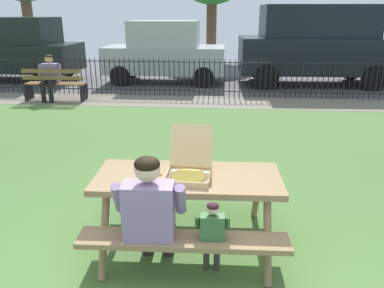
{
  "coord_description": "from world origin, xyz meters",
  "views": [
    {
      "loc": [
        0.34,
        -2.52,
        2.27
      ],
      "look_at": [
        -0.02,
        1.76,
        0.75
      ],
      "focal_mm": 35.17,
      "sensor_mm": 36.0,
      "label": 1
    }
  ],
  "objects_px": {
    "picnic_table_foreground": "(188,192)",
    "person_on_park_bench": "(50,76)",
    "pizza_box_open": "(189,167)",
    "parked_car_left": "(165,52)",
    "child_at_table": "(212,232)",
    "parked_car_far_left": "(10,48)",
    "adult_at_table": "(151,211)",
    "parked_car_center": "(315,43)",
    "pizza_slice_on_table": "(150,173)",
    "park_bench_left": "(55,85)"
  },
  "relations": [
    {
      "from": "picnic_table_foreground",
      "to": "person_on_park_bench",
      "type": "distance_m",
      "value": 7.64
    },
    {
      "from": "pizza_box_open",
      "to": "parked_car_left",
      "type": "relative_size",
      "value": 0.13
    },
    {
      "from": "child_at_table",
      "to": "parked_car_far_left",
      "type": "height_order",
      "value": "parked_car_far_left"
    },
    {
      "from": "picnic_table_foreground",
      "to": "adult_at_table",
      "type": "distance_m",
      "value": 0.58
    },
    {
      "from": "parked_car_left",
      "to": "parked_car_center",
      "type": "relative_size",
      "value": 0.82
    },
    {
      "from": "pizza_slice_on_table",
      "to": "parked_car_center",
      "type": "distance_m",
      "value": 9.88
    },
    {
      "from": "parked_car_far_left",
      "to": "parked_car_center",
      "type": "bearing_deg",
      "value": 0.0
    },
    {
      "from": "child_at_table",
      "to": "person_on_park_bench",
      "type": "bearing_deg",
      "value": 123.63
    },
    {
      "from": "pizza_box_open",
      "to": "parked_car_left",
      "type": "height_order",
      "value": "parked_car_left"
    },
    {
      "from": "person_on_park_bench",
      "to": "parked_car_far_left",
      "type": "distance_m",
      "value": 3.99
    },
    {
      "from": "person_on_park_bench",
      "to": "adult_at_table",
      "type": "bearing_deg",
      "value": -59.49
    },
    {
      "from": "child_at_table",
      "to": "park_bench_left",
      "type": "xyz_separation_m",
      "value": [
        -4.43,
        6.82,
        -0.08
      ]
    },
    {
      "from": "parked_car_far_left",
      "to": "person_on_park_bench",
      "type": "bearing_deg",
      "value": -47.39
    },
    {
      "from": "child_at_table",
      "to": "parked_car_left",
      "type": "bearing_deg",
      "value": 101.05
    },
    {
      "from": "picnic_table_foreground",
      "to": "adult_at_table",
      "type": "xyz_separation_m",
      "value": [
        -0.27,
        -0.51,
        0.06
      ]
    },
    {
      "from": "parked_car_center",
      "to": "pizza_box_open",
      "type": "bearing_deg",
      "value": -108.84
    },
    {
      "from": "adult_at_table",
      "to": "parked_car_left",
      "type": "height_order",
      "value": "parked_car_left"
    },
    {
      "from": "park_bench_left",
      "to": "person_on_park_bench",
      "type": "relative_size",
      "value": 1.35
    },
    {
      "from": "parked_car_center",
      "to": "parked_car_far_left",
      "type": "bearing_deg",
      "value": -180.0
    },
    {
      "from": "parked_car_far_left",
      "to": "parked_car_center",
      "type": "height_order",
      "value": "parked_car_center"
    },
    {
      "from": "parked_car_center",
      "to": "person_on_park_bench",
      "type": "bearing_deg",
      "value": -158.61
    },
    {
      "from": "pizza_slice_on_table",
      "to": "parked_car_far_left",
      "type": "distance_m",
      "value": 11.34
    },
    {
      "from": "adult_at_table",
      "to": "parked_car_center",
      "type": "distance_m",
      "value": 10.35
    },
    {
      "from": "child_at_table",
      "to": "parked_car_far_left",
      "type": "xyz_separation_m",
      "value": [
        -7.24,
        9.76,
        0.6
      ]
    },
    {
      "from": "adult_at_table",
      "to": "parked_car_center",
      "type": "height_order",
      "value": "parked_car_center"
    },
    {
      "from": "pizza_box_open",
      "to": "park_bench_left",
      "type": "xyz_separation_m",
      "value": [
        -4.18,
        6.29,
        -0.44
      ]
    },
    {
      "from": "pizza_slice_on_table",
      "to": "park_bench_left",
      "type": "height_order",
      "value": "park_bench_left"
    },
    {
      "from": "adult_at_table",
      "to": "person_on_park_bench",
      "type": "xyz_separation_m",
      "value": [
        -4.02,
        6.83,
        0.0
      ]
    },
    {
      "from": "picnic_table_foreground",
      "to": "parked_car_center",
      "type": "bearing_deg",
      "value": 71.09
    },
    {
      "from": "pizza_slice_on_table",
      "to": "adult_at_table",
      "type": "bearing_deg",
      "value": -78.59
    },
    {
      "from": "person_on_park_bench",
      "to": "parked_car_center",
      "type": "height_order",
      "value": "parked_car_center"
    },
    {
      "from": "picnic_table_foreground",
      "to": "parked_car_far_left",
      "type": "bearing_deg",
      "value": 127.07
    },
    {
      "from": "picnic_table_foreground",
      "to": "pizza_box_open",
      "type": "bearing_deg",
      "value": 25.13
    },
    {
      "from": "park_bench_left",
      "to": "parked_car_left",
      "type": "height_order",
      "value": "parked_car_left"
    },
    {
      "from": "pizza_box_open",
      "to": "adult_at_table",
      "type": "xyz_separation_m",
      "value": [
        -0.28,
        -0.52,
        -0.2
      ]
    },
    {
      "from": "pizza_box_open",
      "to": "parked_car_center",
      "type": "distance_m",
      "value": 9.76
    },
    {
      "from": "picnic_table_foreground",
      "to": "pizza_box_open",
      "type": "relative_size",
      "value": 3.55
    },
    {
      "from": "adult_at_table",
      "to": "child_at_table",
      "type": "relative_size",
      "value": 1.49
    },
    {
      "from": "pizza_slice_on_table",
      "to": "park_bench_left",
      "type": "xyz_separation_m",
      "value": [
        -3.79,
        6.27,
        -0.36
      ]
    },
    {
      "from": "adult_at_table",
      "to": "parked_car_far_left",
      "type": "distance_m",
      "value": 11.84
    },
    {
      "from": "child_at_table",
      "to": "parked_car_left",
      "type": "relative_size",
      "value": 0.21
    },
    {
      "from": "picnic_table_foreground",
      "to": "parked_car_far_left",
      "type": "relative_size",
      "value": 0.4
    },
    {
      "from": "person_on_park_bench",
      "to": "parked_car_far_left",
      "type": "bearing_deg",
      "value": 132.61
    },
    {
      "from": "parked_car_far_left",
      "to": "parked_car_left",
      "type": "relative_size",
      "value": 1.19
    },
    {
      "from": "parked_car_far_left",
      "to": "parked_car_left",
      "type": "height_order",
      "value": "parked_car_far_left"
    },
    {
      "from": "pizza_slice_on_table",
      "to": "parked_car_left",
      "type": "relative_size",
      "value": 0.07
    },
    {
      "from": "pizza_slice_on_table",
      "to": "child_at_table",
      "type": "relative_size",
      "value": 0.34
    },
    {
      "from": "pizza_slice_on_table",
      "to": "picnic_table_foreground",
      "type": "bearing_deg",
      "value": -3.6
    },
    {
      "from": "person_on_park_bench",
      "to": "parked_car_far_left",
      "type": "relative_size",
      "value": 0.26
    },
    {
      "from": "pizza_slice_on_table",
      "to": "child_at_table",
      "type": "distance_m",
      "value": 0.89
    }
  ]
}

